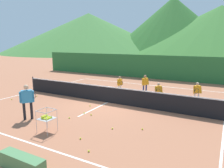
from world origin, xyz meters
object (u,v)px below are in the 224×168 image
at_px(instructor, 27,99).
at_px(tennis_ball_0, 84,113).
at_px(student_2, 158,91).
at_px(tennis_ball_2, 142,129).
at_px(tennis_ball_8, 91,115).
at_px(tennis_ball_9, 112,128).
at_px(student_1, 145,83).
at_px(student_0, 120,83).
at_px(tennis_ball_1, 89,151).
at_px(courtside_bench, 22,163).
at_px(student_3, 197,91).
at_px(tennis_ball_5, 81,138).
at_px(tennis_net, 108,94).
at_px(tennis_ball_7, 12,99).
at_px(tennis_ball_6, 90,106).
at_px(tennis_ball_4, 69,118).
at_px(tennis_ball_3, 37,96).
at_px(ball_cart, 46,118).

bearing_deg(instructor, tennis_ball_0, 46.27).
bearing_deg(tennis_ball_0, student_2, 54.15).
distance_m(tennis_ball_2, tennis_ball_8, 2.83).
height_order(tennis_ball_8, tennis_ball_9, same).
bearing_deg(tennis_ball_8, student_1, 81.87).
distance_m(student_0, tennis_ball_1, 8.06).
height_order(tennis_ball_9, courtside_bench, courtside_bench).
xyz_separation_m(student_3, tennis_ball_2, (-1.35, -5.08, -0.72)).
relative_size(student_3, tennis_ball_2, 18.36).
bearing_deg(tennis_ball_5, student_3, 66.73).
bearing_deg(tennis_net, tennis_ball_8, -79.25).
bearing_deg(tennis_ball_7, tennis_ball_0, 0.91).
bearing_deg(tennis_ball_9, tennis_ball_1, -83.60).
bearing_deg(tennis_ball_8, tennis_ball_9, -29.17).
bearing_deg(student_1, tennis_ball_0, -102.98).
distance_m(tennis_ball_1, tennis_ball_5, 0.99).
xyz_separation_m(student_2, tennis_ball_8, (-2.18, -3.69, -0.69)).
relative_size(tennis_ball_6, courtside_bench, 0.05).
xyz_separation_m(student_0, courtside_bench, (1.74, -9.28, -0.51)).
relative_size(tennis_ball_0, tennis_ball_4, 1.00).
height_order(tennis_ball_4, tennis_ball_9, same).
height_order(student_1, tennis_ball_3, student_1).
height_order(tennis_ball_2, courtside_bench, courtside_bench).
bearing_deg(tennis_ball_4, student_0, 91.76).
xyz_separation_m(student_1, student_2, (1.42, -1.62, -0.08)).
xyz_separation_m(instructor, student_3, (6.38, 6.49, -0.22)).
relative_size(tennis_ball_2, tennis_ball_9, 1.00).
distance_m(student_0, courtside_bench, 9.45).
xyz_separation_m(tennis_ball_1, tennis_ball_8, (-1.93, 2.92, 0.00)).
distance_m(ball_cart, courtside_bench, 2.64).
distance_m(tennis_ball_3, tennis_ball_5, 7.24).
relative_size(student_2, tennis_ball_3, 17.66).
distance_m(tennis_ball_1, courtside_bench, 2.00).
bearing_deg(tennis_ball_1, tennis_ball_5, 142.82).
bearing_deg(tennis_ball_6, student_2, 38.95).
relative_size(tennis_ball_2, tennis_ball_8, 1.00).
bearing_deg(instructor, tennis_ball_8, 39.07).
bearing_deg(student_0, student_1, 23.35).
bearing_deg(tennis_ball_5, tennis_ball_3, 150.40).
bearing_deg(instructor, tennis_ball_9, 12.35).
bearing_deg(tennis_ball_2, tennis_ball_4, -172.71).
distance_m(tennis_ball_0, courtside_bench, 4.90).
xyz_separation_m(student_3, tennis_ball_5, (-3.01, -6.99, -0.72)).
bearing_deg(student_3, student_1, 169.36).
distance_m(tennis_ball_0, tennis_ball_6, 1.24).
bearing_deg(tennis_ball_0, tennis_ball_5, -56.13).
relative_size(ball_cart, tennis_ball_5, 13.22).
bearing_deg(instructor, courtside_bench, -41.80).
bearing_deg(tennis_ball_2, tennis_ball_8, 171.61).
distance_m(tennis_ball_8, courtside_bench, 4.74).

